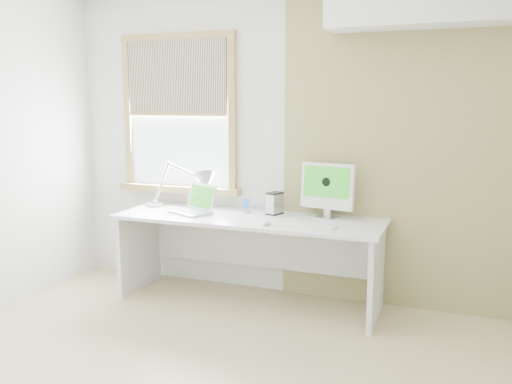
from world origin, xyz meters
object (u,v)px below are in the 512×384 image
at_px(imac, 327,187).
at_px(laptop, 195,206).
at_px(desk, 251,238).
at_px(desk_lamp, 196,184).
at_px(external_drive, 275,203).

bearing_deg(imac, laptop, -169.57).
relative_size(desk, imac, 4.81).
bearing_deg(desk_lamp, desk, -11.50).
relative_size(laptop, external_drive, 2.31).
relative_size(desk, laptop, 5.16).
bearing_deg(imac, external_drive, -175.89).
relative_size(desk, desk_lamp, 2.99).
bearing_deg(external_drive, desk, -144.63).
xyz_separation_m(laptop, imac, (1.09, 0.20, 0.19)).
relative_size(desk_lamp, external_drive, 3.98).
xyz_separation_m(desk_lamp, external_drive, (0.73, 0.00, -0.12)).
bearing_deg(desk, external_drive, 35.37).
bearing_deg(laptop, imac, 10.43).
height_order(desk_lamp, laptop, desk_lamp).
relative_size(desk_lamp, laptop, 1.72).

